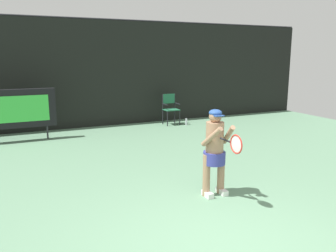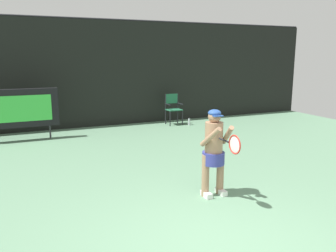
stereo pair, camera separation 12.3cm
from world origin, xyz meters
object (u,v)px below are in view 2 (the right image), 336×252
at_px(scoreboard, 18,108).
at_px(umpire_chair, 173,107).
at_px(tennis_player, 214,149).
at_px(water_bottle, 189,122).
at_px(tennis_racket, 234,144).

bearing_deg(scoreboard, umpire_chair, 5.29).
bearing_deg(tennis_player, umpire_chair, 71.85).
distance_m(scoreboard, umpire_chair, 5.11).
distance_m(umpire_chair, tennis_player, 6.46).
relative_size(water_bottle, tennis_player, 0.17).
distance_m(water_bottle, tennis_racket, 6.86).
distance_m(scoreboard, water_bottle, 5.58).
bearing_deg(tennis_player, scoreboard, 118.40).
relative_size(umpire_chair, water_bottle, 4.08).
bearing_deg(water_bottle, umpire_chair, 138.97).
xyz_separation_m(water_bottle, tennis_racket, (-2.45, -6.33, 0.94)).
bearing_deg(scoreboard, tennis_racket, -63.85).
bearing_deg(scoreboard, water_bottle, 0.86).
bearing_deg(umpire_chair, tennis_player, -108.15).
height_order(umpire_chair, tennis_racket, tennis_racket).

